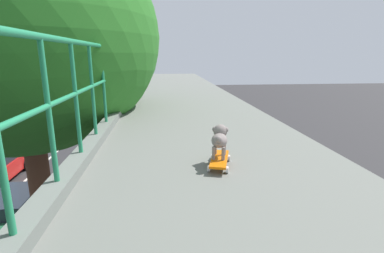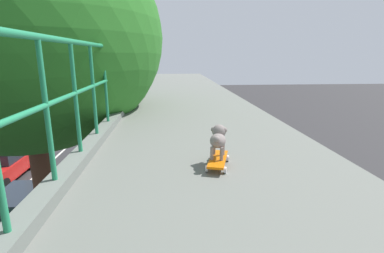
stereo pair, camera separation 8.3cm
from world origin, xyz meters
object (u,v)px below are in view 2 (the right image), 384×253
(city_bus, at_px, (75,103))
(toy_skateboard, at_px, (218,160))
(car_red_taxi_sixth, at_px, (1,166))
(small_dog, at_px, (218,138))
(car_green_fifth, at_px, (22,208))

(city_bus, distance_m, toy_skateboard, 27.17)
(car_red_taxi_sixth, relative_size, toy_skateboard, 7.66)
(toy_skateboard, bearing_deg, city_bus, 110.74)
(car_red_taxi_sixth, height_order, city_bus, city_bus)
(toy_skateboard, xyz_separation_m, small_dog, (0.01, 0.06, 0.23))
(car_red_taxi_sixth, xyz_separation_m, city_bus, (-0.36, 13.52, 1.04))
(toy_skateboard, distance_m, small_dog, 0.24)
(city_bus, bearing_deg, toy_skateboard, -69.26)
(car_green_fifth, height_order, car_red_taxi_sixth, car_red_taxi_sixth)
(toy_skateboard, bearing_deg, small_dog, 81.63)
(toy_skateboard, height_order, small_dog, small_dog)
(car_green_fifth, height_order, small_dog, small_dog)
(small_dog, bearing_deg, toy_skateboard, -98.37)
(city_bus, xyz_separation_m, small_dog, (9.55, -25.15, 3.62))
(car_green_fifth, distance_m, toy_skateboard, 10.59)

